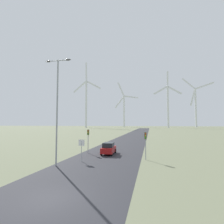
# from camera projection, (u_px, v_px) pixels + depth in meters

# --- Properties ---
(ground_plane) EXTENTS (600.00, 600.00, 0.00)m
(ground_plane) POSITION_uv_depth(u_px,v_px,m) (53.00, 199.00, 11.32)
(ground_plane) COLOR #757A5B
(road_surface) EXTENTS (10.00, 240.00, 0.01)m
(road_surface) POSITION_uv_depth(u_px,v_px,m) (132.00, 138.00, 58.09)
(road_surface) COLOR #2D2D33
(road_surface) RESTS_ON ground
(streetlamp) EXTENTS (3.29, 0.32, 12.47)m
(streetlamp) POSITION_uv_depth(u_px,v_px,m) (57.00, 100.00, 20.54)
(streetlamp) COLOR #93999E
(streetlamp) RESTS_ON ground
(stop_sign_near) EXTENTS (0.81, 0.07, 2.79)m
(stop_sign_near) POSITION_uv_depth(u_px,v_px,m) (82.00, 146.00, 22.49)
(stop_sign_near) COLOR #93999E
(stop_sign_near) RESTS_ON ground
(traffic_light_post_near_left) EXTENTS (0.28, 0.34, 3.86)m
(traffic_light_post_near_left) POSITION_uv_depth(u_px,v_px,m) (88.00, 136.00, 28.73)
(traffic_light_post_near_left) COLOR #93999E
(traffic_light_post_near_left) RESTS_ON ground
(traffic_light_post_near_right) EXTENTS (0.28, 0.33, 3.67)m
(traffic_light_post_near_right) POSITION_uv_depth(u_px,v_px,m) (146.00, 140.00, 23.46)
(traffic_light_post_near_right) COLOR #93999E
(traffic_light_post_near_right) RESTS_ON ground
(car_approaching) EXTENTS (1.96, 4.17, 1.83)m
(car_approaching) POSITION_uv_depth(u_px,v_px,m) (109.00, 148.00, 27.60)
(car_approaching) COLOR maroon
(car_approaching) RESTS_ON ground
(wind_turbine_far_left) EXTENTS (38.06, 11.46, 76.64)m
(wind_turbine_far_left) POSITION_uv_depth(u_px,v_px,m) (86.00, 99.00, 203.06)
(wind_turbine_far_left) COLOR silver
(wind_turbine_far_left) RESTS_ON ground
(wind_turbine_left) EXTENTS (30.34, 11.73, 60.07)m
(wind_turbine_left) POSITION_uv_depth(u_px,v_px,m) (124.00, 107.00, 233.96)
(wind_turbine_left) COLOR silver
(wind_turbine_left) RESTS_ON ground
(wind_turbine_center) EXTENTS (30.95, 2.60, 63.70)m
(wind_turbine_center) POSITION_uv_depth(u_px,v_px,m) (168.00, 102.00, 194.76)
(wind_turbine_center) COLOR silver
(wind_turbine_center) RESTS_ON ground
(wind_turbine_right) EXTENTS (33.07, 15.10, 62.81)m
(wind_turbine_right) POSITION_uv_depth(u_px,v_px,m) (196.00, 103.00, 213.18)
(wind_turbine_right) COLOR silver
(wind_turbine_right) RESTS_ON ground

